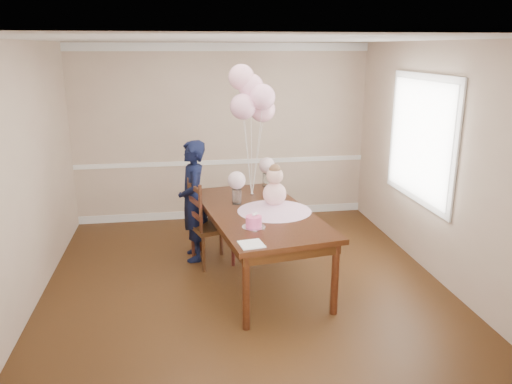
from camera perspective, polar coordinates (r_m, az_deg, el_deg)
name	(u,v)px	position (r m, az deg, el deg)	size (l,w,h in m)	color
floor	(246,287)	(5.78, -1.17, -10.81)	(4.50, 5.00, 0.00)	black
ceiling	(244,39)	(5.14, -1.35, 17.06)	(4.50, 5.00, 0.02)	white
wall_back	(223,133)	(7.73, -3.82, 6.70)	(4.50, 0.02, 2.70)	tan
wall_front	(304,273)	(2.98, 5.48, -9.22)	(4.50, 0.02, 2.70)	tan
wall_left	(21,181)	(5.48, -25.27, 1.18)	(0.02, 5.00, 2.70)	tan
wall_right	(442,164)	(6.03, 20.48, 2.97)	(0.02, 5.00, 2.70)	tan
chair_rail_trim	(223,162)	(7.81, -3.76, 3.43)	(4.50, 0.02, 0.07)	white
crown_molding	(221,47)	(7.62, -4.00, 16.22)	(4.50, 0.02, 0.12)	white
baseboard_trim	(224,213)	(8.04, -3.65, -2.42)	(4.50, 0.02, 0.12)	white
window_frame	(421,139)	(6.41, 18.33, 5.75)	(0.02, 1.66, 1.56)	white
window_blinds	(420,139)	(6.40, 18.18, 5.75)	(0.01, 1.50, 1.40)	white
dining_table_top	(259,213)	(5.69, 0.34, -2.42)	(1.11, 2.22, 0.06)	black
table_apron	(259,220)	(5.72, 0.34, -3.21)	(1.00, 2.11, 0.11)	black
table_leg_fl	(246,292)	(4.82, -1.14, -11.39)	(0.08, 0.08, 0.78)	black
table_leg_fr	(335,279)	(5.14, 9.01, -9.76)	(0.08, 0.08, 0.78)	black
table_leg_bl	(201,223)	(6.65, -6.29, -3.53)	(0.08, 0.08, 0.78)	black
table_leg_br	(268,216)	(6.88, 1.35, -2.73)	(0.08, 0.08, 0.78)	black
baby_skirt	(274,206)	(5.67, 2.12, -1.62)	(0.85, 0.85, 0.11)	#E8ABD2
baby_torso	(275,194)	(5.62, 2.13, -0.22)	(0.27, 0.27, 0.27)	#FFA1C9
baby_head	(275,176)	(5.57, 2.16, 1.87)	(0.19, 0.19, 0.19)	beige
baby_hair	(275,170)	(5.55, 2.16, 2.53)	(0.13, 0.13, 0.13)	brown
cake_platter	(254,227)	(5.17, -0.26, -4.01)	(0.24, 0.24, 0.01)	silver
birthday_cake	(254,221)	(5.15, -0.26, -3.38)	(0.17, 0.17, 0.11)	#FF5096
cake_flower_a	(254,215)	(5.12, -0.26, -2.62)	(0.03, 0.03, 0.03)	white
cake_flower_b	(256,214)	(5.15, 0.02, -2.51)	(0.03, 0.03, 0.03)	white
rose_vase_near	(237,197)	(5.91, -2.21, -0.52)	(0.11, 0.11, 0.18)	silver
roses_near	(237,180)	(5.86, -2.23, 1.35)	(0.21, 0.21, 0.21)	beige
rose_vase_far	(267,180)	(6.64, 1.24, 1.38)	(0.11, 0.11, 0.18)	white
roses_far	(267,165)	(6.60, 1.25, 3.06)	(0.21, 0.21, 0.21)	beige
napkin	(251,244)	(4.72, -0.54, -5.99)	(0.22, 0.22, 0.01)	white
balloon_weight	(252,194)	(6.27, -0.45, -0.28)	(0.04, 0.04, 0.02)	silver
balloon_a	(243,107)	(6.01, -1.50, 9.73)	(0.31, 0.31, 0.31)	#EFA9C3
balloon_b	(262,97)	(6.02, 0.71, 10.81)	(0.31, 0.31, 0.31)	#FFB4D4
balloon_c	(251,87)	(6.14, -0.60, 11.95)	(0.31, 0.31, 0.31)	#F3ACC7
balloon_d	(241,77)	(6.12, -1.69, 12.98)	(0.31, 0.31, 0.31)	#FFB4C9
balloon_e	(263,110)	(6.19, 0.76, 9.40)	(0.31, 0.31, 0.31)	#FFB4CA
balloon_ribbon_a	(248,158)	(6.13, -0.96, 3.86)	(0.00, 0.00, 0.93)	silver
balloon_ribbon_b	(257,154)	(6.13, 0.11, 4.39)	(0.00, 0.00, 1.05)	white
balloon_ribbon_c	(251,148)	(6.18, -0.52, 5.01)	(0.00, 0.00, 1.16)	white
balloon_ribbon_d	(247,144)	(6.17, -1.05, 5.51)	(0.00, 0.00, 1.27)	white
balloon_ribbon_e	(257,159)	(6.22, 0.15, 3.78)	(0.00, 0.00, 0.88)	white
dining_chair_seat	(212,227)	(6.22, -5.02, -3.98)	(0.47, 0.47, 0.05)	#361F0E
chair_leg_fl	(204,254)	(6.09, -5.99, -7.04)	(0.04, 0.04, 0.46)	#361D0E
chair_leg_fr	(233,248)	(6.22, -2.64, -6.45)	(0.04, 0.04, 0.46)	#3B1310
chair_leg_bl	(193,243)	(6.42, -7.21, -5.81)	(0.04, 0.04, 0.46)	#34140E
chair_leg_br	(221,238)	(6.55, -4.02, -5.27)	(0.04, 0.04, 0.46)	#381A0F
chair_back_post_l	(201,210)	(5.88, -6.35, -2.03)	(0.04, 0.04, 0.60)	#391B0F
chair_back_post_r	(190,201)	(6.23, -7.58, -1.03)	(0.04, 0.04, 0.60)	#3B2110
chair_slat_low	(195,215)	(6.09, -6.94, -2.67)	(0.03, 0.43, 0.05)	#37160F
chair_slat_mid	(195,202)	(6.04, -7.00, -1.13)	(0.03, 0.43, 0.05)	#3D1810
chair_slat_top	(194,188)	(5.99, -7.05, 0.43)	(0.03, 0.43, 0.05)	#361B0E
woman	(193,201)	(6.31, -7.20, -1.03)	(0.56, 0.37, 1.54)	black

